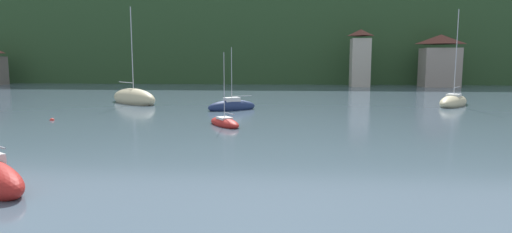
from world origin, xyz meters
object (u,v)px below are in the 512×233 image
(shore_building_westcentral, at_px, (360,59))
(sailboat_far_2, at_px, (134,99))
(sailboat_far_1, at_px, (225,123))
(sailboat_far_4, at_px, (453,102))
(shore_building_central, at_px, (440,62))
(mooring_buoy_near, at_px, (52,120))
(sailboat_far_0, at_px, (232,106))

(shore_building_westcentral, relative_size, sailboat_far_2, 0.93)
(shore_building_westcentral, distance_m, sailboat_far_1, 54.02)
(sailboat_far_1, relative_size, sailboat_far_4, 0.53)
(shore_building_central, distance_m, mooring_buoy_near, 68.62)
(shore_building_central, height_order, sailboat_far_1, shore_building_central)
(shore_building_westcentral, height_order, shore_building_central, shore_building_westcentral)
(sailboat_far_2, xyz_separation_m, sailboat_far_4, (35.53, 0.19, -0.14))
(shore_building_westcentral, height_order, sailboat_far_4, shore_building_westcentral)
(shore_building_westcentral, bearing_deg, sailboat_far_4, -82.36)
(shore_building_westcentral, relative_size, shore_building_central, 1.10)
(sailboat_far_4, bearing_deg, mooring_buoy_near, -35.50)
(shore_building_central, relative_size, mooring_buoy_near, 26.27)
(mooring_buoy_near, bearing_deg, shore_building_westcentral, 56.67)
(sailboat_far_2, height_order, mooring_buoy_near, sailboat_far_2)
(sailboat_far_2, bearing_deg, sailboat_far_1, -8.63)
(shore_building_westcentral, xyz_separation_m, sailboat_far_4, (4.62, -34.44, -4.81))
(sailboat_far_1, distance_m, mooring_buoy_near, 14.51)
(mooring_buoy_near, bearing_deg, sailboat_far_2, 84.51)
(sailboat_far_2, distance_m, mooring_buoy_near, 14.56)
(sailboat_far_0, bearing_deg, shore_building_westcentral, -147.39)
(sailboat_far_4, bearing_deg, sailboat_far_0, -42.71)
(shore_building_westcentral, distance_m, shore_building_central, 14.78)
(shore_building_westcentral, height_order, sailboat_far_2, sailboat_far_2)
(shore_building_central, xyz_separation_m, sailboat_far_0, (-33.52, -41.06, -4.35))
(sailboat_far_4, relative_size, mooring_buoy_near, 28.89)
(shore_building_central, xyz_separation_m, mooring_buoy_near, (-47.07, -49.71, -4.71))
(mooring_buoy_near, bearing_deg, sailboat_far_4, 21.67)
(sailboat_far_0, xyz_separation_m, sailboat_far_1, (0.87, -10.26, -0.14))
(shore_building_central, height_order, sailboat_far_2, sailboat_far_2)
(shore_building_westcentral, bearing_deg, shore_building_central, 2.31)
(sailboat_far_1, height_order, sailboat_far_4, sailboat_far_4)
(sailboat_far_4, bearing_deg, shore_building_westcentral, -139.53)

